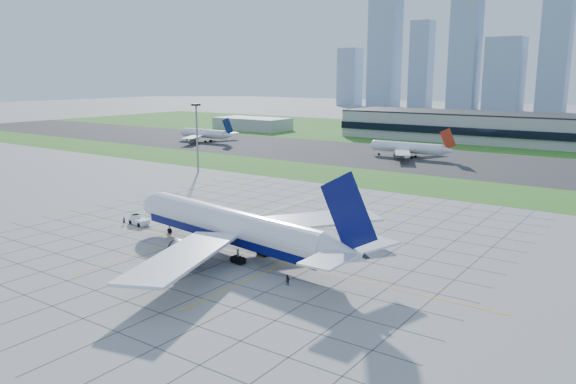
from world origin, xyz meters
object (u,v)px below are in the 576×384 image
Objects in this scene: light_mast at (197,129)px; distant_jet_0 at (205,134)px; crew_near at (124,221)px; distant_jet_1 at (409,148)px; crew_far at (288,280)px; airliner at (234,227)px; pushback_tug at (138,220)px.

light_mast is 100.89m from distant_jet_0.
distant_jet_0 reaches higher than crew_near.
light_mast reaches higher than distant_jet_1.
light_mast is at bearing 151.27° from crew_far.
crew_far is at bearing -52.13° from crew_near.
airliner is at bearing 166.93° from crew_far.
airliner is 34.86m from pushback_tug.
distant_jet_0 is 1.00× the size of distant_jet_1.
airliner is 202.17m from distant_jet_0.
airliner is 34.92× the size of crew_near.
pushback_tug is (41.95, -63.97, -15.16)m from light_mast.
distant_jet_0 is at bearing 136.11° from pushback_tug.
pushback_tug is at bearing -93.17° from distant_jet_1.
light_mast is at bearing -48.19° from distant_jet_0.
distant_jet_1 reaches higher than pushback_tug.
pushback_tug is at bearing -56.74° from light_mast.
crew_near is at bearing 179.62° from crew_far.
crew_near is at bearing -175.35° from airliner.
distant_jet_0 is (-108.76, 138.66, 3.46)m from pushback_tug.
light_mast reaches higher than airliner.
airliner is at bearing -41.79° from light_mast.
pushback_tug is 0.20× the size of distant_jet_1.
distant_jet_0 is at bearing 131.81° from light_mast.
crew_far is 164.02m from distant_jet_1.
light_mast is 78.17m from crew_near.
distant_jet_0 reaches higher than pushback_tug.
crew_near is (-37.20, 2.18, -4.66)m from airliner.
crew_far is 221.44m from distant_jet_0.
light_mast is 0.60× the size of distant_jet_0.
crew_far is (95.22, -76.21, -15.23)m from light_mast.
pushback_tug is at bearing -7.07° from crew_near.
distant_jet_1 is (8.06, 145.39, 3.47)m from pushback_tug.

